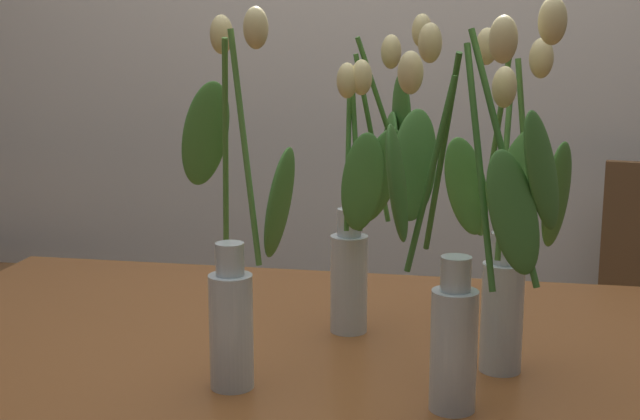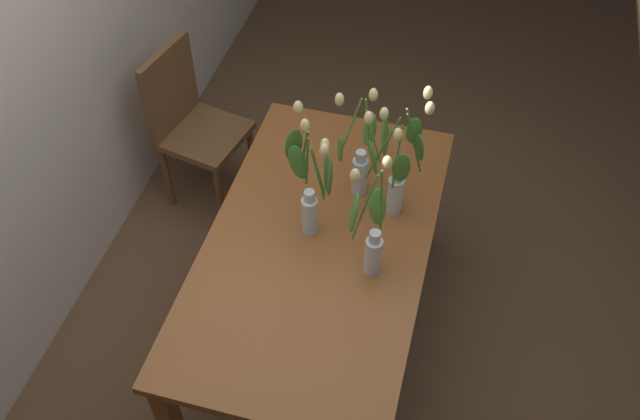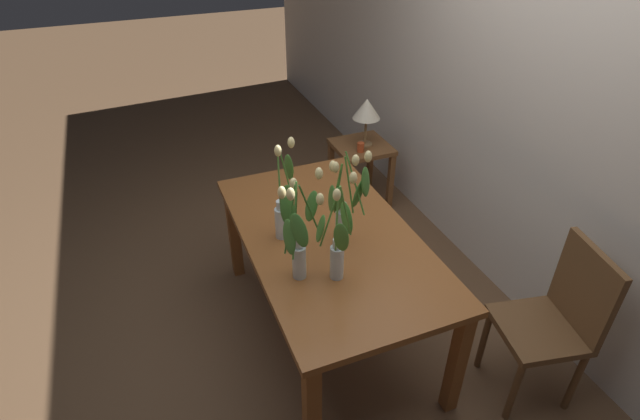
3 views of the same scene
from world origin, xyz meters
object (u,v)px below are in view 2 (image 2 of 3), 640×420
(tulip_vase_2, at_px, (362,157))
(tulip_vase_3, at_px, (311,187))
(dining_chair, at_px, (191,120))
(tulip_vase_0, at_px, (399,169))
(dining_table, at_px, (318,256))
(tulip_vase_1, at_px, (371,238))

(tulip_vase_2, relative_size, tulip_vase_3, 0.96)
(tulip_vase_3, height_order, dining_chair, tulip_vase_3)
(tulip_vase_0, bearing_deg, tulip_vase_3, 119.20)
(dining_table, bearing_deg, tulip_vase_2, -17.17)
(dining_table, relative_size, tulip_vase_0, 2.73)
(tulip_vase_3, xyz_separation_m, dining_chair, (0.71, 0.86, -0.44))
(dining_chair, bearing_deg, tulip_vase_0, -114.49)
(dining_table, relative_size, tulip_vase_2, 2.92)
(tulip_vase_1, bearing_deg, tulip_vase_0, -6.09)
(tulip_vase_1, distance_m, tulip_vase_3, 0.33)
(dining_chair, bearing_deg, tulip_vase_2, -114.82)
(tulip_vase_3, relative_size, dining_chair, 0.62)
(tulip_vase_3, distance_m, dining_chair, 1.21)
(tulip_vase_0, xyz_separation_m, tulip_vase_1, (-0.34, 0.04, -0.05))
(tulip_vase_2, distance_m, tulip_vase_3, 0.29)
(tulip_vase_0, xyz_separation_m, tulip_vase_2, (0.07, 0.17, -0.04))
(tulip_vase_1, xyz_separation_m, tulip_vase_3, (0.16, 0.28, 0.04))
(tulip_vase_2, bearing_deg, tulip_vase_3, 148.50)
(tulip_vase_0, relative_size, tulip_vase_1, 1.01)
(tulip_vase_0, relative_size, tulip_vase_2, 1.07)
(tulip_vase_2, height_order, dining_chair, tulip_vase_2)
(dining_table, bearing_deg, tulip_vase_1, -109.20)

